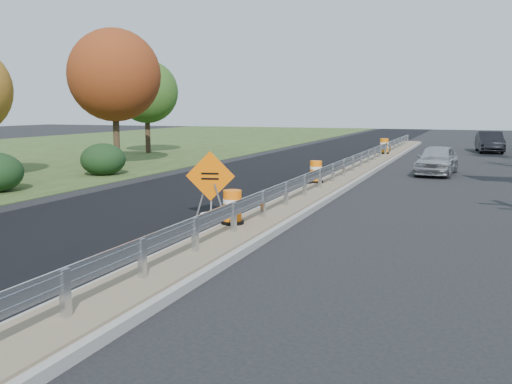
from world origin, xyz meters
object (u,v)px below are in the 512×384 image
(caution_sign, at_px, (211,202))
(barrel_median_far, at_px, (384,146))
(barrel_median_near, at_px, (232,208))
(car_dark_mid, at_px, (490,142))
(car_silver, at_px, (437,160))
(barrel_median_mid, at_px, (316,172))

(caution_sign, distance_m, barrel_median_far, 22.63)
(barrel_median_near, bearing_deg, car_dark_mid, 77.89)
(caution_sign, xyz_separation_m, car_silver, (5.27, 13.81, 0.21))
(caution_sign, bearing_deg, car_silver, 55.52)
(barrel_median_mid, bearing_deg, barrel_median_near, -88.99)
(barrel_median_near, relative_size, barrel_median_far, 0.90)
(barrel_median_near, xyz_separation_m, car_dark_mid, (6.56, 30.59, 0.10))
(barrel_median_far, relative_size, car_dark_mid, 0.21)
(caution_sign, relative_size, barrel_median_far, 2.03)
(caution_sign, height_order, car_dark_mid, caution_sign)
(barrel_median_mid, distance_m, car_dark_mid, 22.99)
(barrel_median_mid, bearing_deg, car_silver, 57.81)
(barrel_median_mid, height_order, car_dark_mid, car_dark_mid)
(caution_sign, distance_m, barrel_median_near, 1.88)
(caution_sign, relative_size, car_silver, 0.47)
(caution_sign, height_order, barrel_median_near, caution_sign)
(caution_sign, height_order, barrel_median_far, caution_sign)
(barrel_median_mid, relative_size, car_silver, 0.21)
(barrel_median_far, bearing_deg, car_dark_mid, 46.16)
(car_dark_mid, bearing_deg, barrel_median_far, -139.58)
(barrel_median_mid, relative_size, car_dark_mid, 0.19)
(caution_sign, bearing_deg, car_dark_mid, 61.37)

